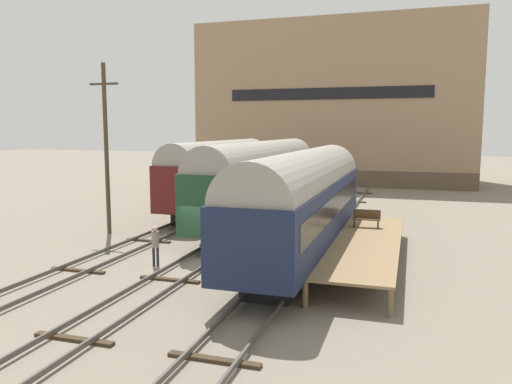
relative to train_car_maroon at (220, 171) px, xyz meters
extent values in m
plane|color=slate|center=(4.37, -13.75, -2.99)|extent=(200.00, 200.00, 0.00)
cube|color=#4C4742|center=(-0.72, -13.75, -2.81)|extent=(0.08, 60.00, 0.16)
cube|color=#4C4742|center=(0.72, -13.75, -2.81)|extent=(0.08, 60.00, 0.16)
cube|color=#3D2D1E|center=(0.00, -16.75, -2.94)|extent=(2.60, 0.24, 0.10)
cube|color=#3D2D1E|center=(0.00, -10.75, -2.94)|extent=(2.60, 0.24, 0.10)
cube|color=#3D2D1E|center=(0.00, -4.75, -2.94)|extent=(2.60, 0.24, 0.10)
cube|color=#3D2D1E|center=(0.00, 1.25, -2.94)|extent=(2.60, 0.24, 0.10)
cube|color=#3D2D1E|center=(0.00, 7.25, -2.94)|extent=(2.60, 0.24, 0.10)
cube|color=#3D2D1E|center=(0.00, 13.25, -2.94)|extent=(2.60, 0.24, 0.10)
cube|color=#4C4742|center=(3.65, -13.75, -2.81)|extent=(0.08, 60.00, 0.16)
cube|color=#4C4742|center=(5.09, -13.75, -2.81)|extent=(0.08, 60.00, 0.16)
cube|color=#3D2D1E|center=(4.37, -22.75, -2.94)|extent=(2.60, 0.24, 0.10)
cube|color=#3D2D1E|center=(4.37, -16.75, -2.94)|extent=(2.60, 0.24, 0.10)
cube|color=#3D2D1E|center=(4.37, -10.75, -2.94)|extent=(2.60, 0.24, 0.10)
cube|color=#3D2D1E|center=(4.37, -4.75, -2.94)|extent=(2.60, 0.24, 0.10)
cube|color=#3D2D1E|center=(4.37, 1.25, -2.94)|extent=(2.60, 0.24, 0.10)
cube|color=#3D2D1E|center=(4.37, 7.25, -2.94)|extent=(2.60, 0.24, 0.10)
cube|color=#3D2D1E|center=(4.37, 13.25, -2.94)|extent=(2.60, 0.24, 0.10)
cube|color=#4C4742|center=(8.02, -13.75, -2.81)|extent=(0.08, 60.00, 0.16)
cube|color=#4C4742|center=(9.46, -13.75, -2.81)|extent=(0.08, 60.00, 0.16)
cube|color=#3D2D1E|center=(8.74, -22.75, -2.94)|extent=(2.60, 0.24, 0.10)
cube|color=#3D2D1E|center=(8.74, -16.75, -2.94)|extent=(2.60, 0.24, 0.10)
cube|color=#3D2D1E|center=(8.74, -10.75, -2.94)|extent=(2.60, 0.24, 0.10)
cube|color=#3D2D1E|center=(8.74, -4.75, -2.94)|extent=(2.60, 0.24, 0.10)
cube|color=#3D2D1E|center=(8.74, 1.25, -2.94)|extent=(2.60, 0.24, 0.10)
cube|color=#3D2D1E|center=(8.74, 7.25, -2.94)|extent=(2.60, 0.24, 0.10)
cube|color=#3D2D1E|center=(8.74, 13.25, -2.94)|extent=(2.60, 0.24, 0.10)
cube|color=black|center=(0.00, 5.15, -2.49)|extent=(1.80, 2.40, 1.00)
cube|color=black|center=(0.00, -5.15, -2.49)|extent=(1.80, 2.40, 1.00)
cube|color=#5B1919|center=(0.00, 0.00, -0.55)|extent=(2.83, 15.85, 2.89)
cube|color=black|center=(0.00, 0.00, -0.20)|extent=(2.87, 14.58, 1.04)
cylinder|color=gray|center=(0.00, 0.00, 0.90)|extent=(2.69, 15.53, 2.69)
cube|color=black|center=(4.37, 2.28, -2.49)|extent=(1.80, 2.40, 1.00)
cube|color=black|center=(4.37, -9.99, -2.49)|extent=(1.80, 2.40, 1.00)
cube|color=#1E4228|center=(4.37, -3.85, -0.51)|extent=(2.85, 18.88, 2.96)
cube|color=black|center=(4.37, -3.85, -0.15)|extent=(2.89, 17.37, 1.07)
cylinder|color=gray|center=(4.37, -3.85, 0.97)|extent=(2.71, 18.50, 2.71)
cube|color=black|center=(8.74, -5.83, -2.49)|extent=(1.80, 2.40, 1.00)
cube|color=black|center=(8.74, -17.02, -2.49)|extent=(1.80, 2.40, 1.00)
cube|color=#192342|center=(8.74, -11.43, -0.67)|extent=(3.06, 17.22, 2.64)
cube|color=black|center=(8.74, -11.43, -0.35)|extent=(3.10, 15.85, 0.95)
cylinder|color=gray|center=(8.74, -11.43, 0.65)|extent=(2.91, 16.88, 2.91)
cube|color=#8C704C|center=(11.62, -11.65, -2.01)|extent=(3.12, 13.16, 0.10)
cylinder|color=brown|center=(10.21, -18.08, -2.52)|extent=(0.20, 0.20, 0.93)
cylinder|color=brown|center=(13.02, -18.08, -2.52)|extent=(0.20, 0.20, 0.93)
cylinder|color=brown|center=(10.21, -5.22, -2.52)|extent=(0.20, 0.20, 0.93)
cylinder|color=brown|center=(13.02, -5.22, -2.52)|extent=(0.20, 0.20, 0.93)
cylinder|color=brown|center=(10.21, -11.65, -2.52)|extent=(0.20, 0.20, 0.93)
cylinder|color=brown|center=(13.02, -11.65, -2.52)|extent=(0.20, 0.20, 0.93)
cube|color=brown|center=(11.39, -8.47, -1.53)|extent=(1.40, 0.40, 0.06)
cube|color=brown|center=(11.39, -8.30, -1.27)|extent=(1.40, 0.06, 0.45)
cube|color=black|center=(10.80, -8.47, -1.76)|extent=(0.06, 0.40, 0.40)
cube|color=black|center=(11.99, -8.47, -1.76)|extent=(0.06, 0.40, 0.40)
cylinder|color=#282833|center=(2.68, -14.98, -2.56)|extent=(0.12, 0.12, 0.86)
cylinder|color=#282833|center=(2.88, -14.98, -2.56)|extent=(0.12, 0.12, 0.86)
cylinder|color=gray|center=(2.78, -14.98, -1.77)|extent=(0.32, 0.32, 0.72)
sphere|color=tan|center=(2.78, -14.98, -1.30)|extent=(0.23, 0.23, 0.23)
cylinder|color=#473828|center=(-3.30, -9.46, 1.90)|extent=(0.24, 0.24, 9.79)
cube|color=#473828|center=(-3.30, -9.46, 5.62)|extent=(1.80, 0.12, 0.12)
cube|color=brown|center=(4.84, 24.74, -2.11)|extent=(30.11, 12.87, 1.77)
cube|color=#9E7F60|center=(4.84, 24.74, 6.74)|extent=(30.11, 12.87, 15.92)
cube|color=black|center=(4.84, 18.26, 6.74)|extent=(21.08, 0.10, 1.20)
camera|label=1|loc=(13.53, -34.31, 3.11)|focal=35.00mm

